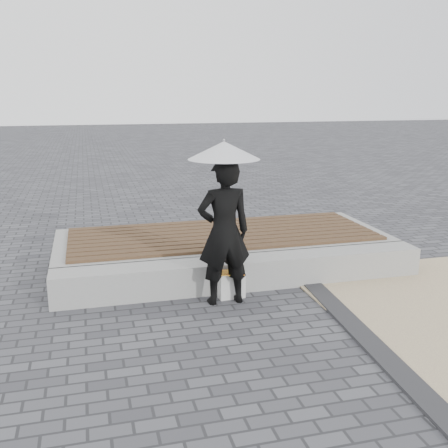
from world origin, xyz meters
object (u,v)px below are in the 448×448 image
(woman, at_px, (224,232))
(canvas_tote, at_px, (232,285))
(seating_ledge, at_px, (245,272))
(handbag, at_px, (220,249))
(parasol, at_px, (224,150))

(woman, height_order, canvas_tote, woman)
(woman, relative_size, canvas_tote, 5.16)
(seating_ledge, distance_m, woman, 0.93)
(seating_ledge, height_order, canvas_tote, seating_ledge)
(seating_ledge, xyz_separation_m, canvas_tote, (-0.28, -0.34, -0.03))
(woman, height_order, handbag, woman)
(handbag, bearing_deg, parasol, -90.78)
(woman, distance_m, handbag, 0.69)
(canvas_tote, bearing_deg, parasol, -143.41)
(canvas_tote, bearing_deg, seating_ledge, 45.33)
(seating_ledge, xyz_separation_m, handbag, (-0.32, 0.12, 0.32))
(parasol, xyz_separation_m, handbag, (0.09, 0.57, -1.36))
(seating_ledge, height_order, handbag, handbag)
(parasol, bearing_deg, seating_ledge, 47.54)
(seating_ledge, xyz_separation_m, woman, (-0.41, -0.45, 0.70))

